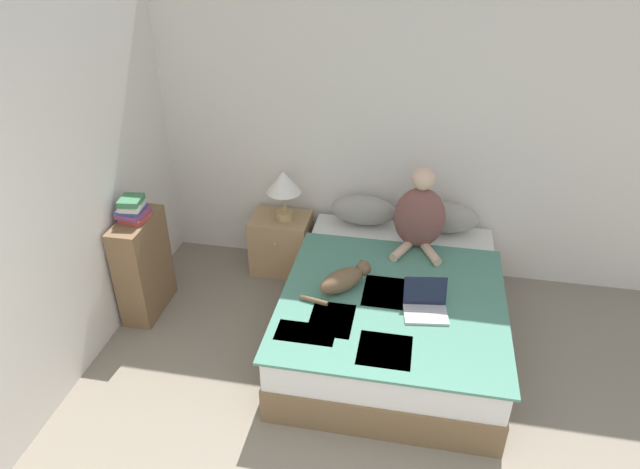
{
  "coord_description": "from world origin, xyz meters",
  "views": [
    {
      "loc": [
        0.12,
        -0.85,
        3.02
      ],
      "look_at": [
        -0.55,
        2.64,
        0.88
      ],
      "focal_mm": 32.0,
      "sensor_mm": 36.0,
      "label": 1
    }
  ],
  "objects_px": {
    "pillow_far": "(445,217)",
    "bed": "(392,312)",
    "bookshelf": "(143,266)",
    "book_stack_top": "(133,210)",
    "laptop_open": "(425,306)",
    "person_sitting": "(420,216)",
    "table_lamp": "(284,185)",
    "pillow_near": "(363,210)",
    "cat_tabby": "(344,279)",
    "nightstand": "(281,243)"
  },
  "relations": [
    {
      "from": "laptop_open",
      "to": "pillow_near",
      "type": "bearing_deg",
      "value": 108.96
    },
    {
      "from": "cat_tabby",
      "to": "table_lamp",
      "type": "relative_size",
      "value": 1.02
    },
    {
      "from": "nightstand",
      "to": "table_lamp",
      "type": "height_order",
      "value": "table_lamp"
    },
    {
      "from": "book_stack_top",
      "to": "bookshelf",
      "type": "bearing_deg",
      "value": -115.65
    },
    {
      "from": "bookshelf",
      "to": "pillow_near",
      "type": "bearing_deg",
      "value": 26.88
    },
    {
      "from": "laptop_open",
      "to": "table_lamp",
      "type": "xyz_separation_m",
      "value": [
        -1.26,
        1.07,
        0.29
      ]
    },
    {
      "from": "cat_tabby",
      "to": "laptop_open",
      "type": "distance_m",
      "value": 0.61
    },
    {
      "from": "person_sitting",
      "to": "nightstand",
      "type": "height_order",
      "value": "person_sitting"
    },
    {
      "from": "table_lamp",
      "to": "cat_tabby",
      "type": "bearing_deg",
      "value": -53.67
    },
    {
      "from": "nightstand",
      "to": "book_stack_top",
      "type": "bearing_deg",
      "value": -139.96
    },
    {
      "from": "laptop_open",
      "to": "person_sitting",
      "type": "bearing_deg",
      "value": 88.45
    },
    {
      "from": "pillow_near",
      "to": "cat_tabby",
      "type": "bearing_deg",
      "value": -90.71
    },
    {
      "from": "cat_tabby",
      "to": "laptop_open",
      "type": "height_order",
      "value": "laptop_open"
    },
    {
      "from": "cat_tabby",
      "to": "person_sitting",
      "type": "bearing_deg",
      "value": 7.01
    },
    {
      "from": "laptop_open",
      "to": "nightstand",
      "type": "xyz_separation_m",
      "value": [
        -1.31,
        1.08,
        -0.31
      ]
    },
    {
      "from": "pillow_far",
      "to": "bookshelf",
      "type": "xyz_separation_m",
      "value": [
        -2.37,
        -0.85,
        -0.23
      ]
    },
    {
      "from": "bed",
      "to": "table_lamp",
      "type": "bearing_deg",
      "value": 142.59
    },
    {
      "from": "pillow_near",
      "to": "nightstand",
      "type": "distance_m",
      "value": 0.83
    },
    {
      "from": "cat_tabby",
      "to": "bookshelf",
      "type": "height_order",
      "value": "bookshelf"
    },
    {
      "from": "laptop_open",
      "to": "table_lamp",
      "type": "bearing_deg",
      "value": 131.68
    },
    {
      "from": "bed",
      "to": "nightstand",
      "type": "relative_size",
      "value": 3.73
    },
    {
      "from": "book_stack_top",
      "to": "pillow_near",
      "type": "bearing_deg",
      "value": 26.84
    },
    {
      "from": "person_sitting",
      "to": "nightstand",
      "type": "xyz_separation_m",
      "value": [
        -1.21,
        0.24,
        -0.55
      ]
    },
    {
      "from": "laptop_open",
      "to": "bookshelf",
      "type": "relative_size",
      "value": 0.38
    },
    {
      "from": "bed",
      "to": "nightstand",
      "type": "distance_m",
      "value": 1.34
    },
    {
      "from": "cat_tabby",
      "to": "bookshelf",
      "type": "relative_size",
      "value": 0.55
    },
    {
      "from": "laptop_open",
      "to": "book_stack_top",
      "type": "bearing_deg",
      "value": 164.66
    },
    {
      "from": "bed",
      "to": "book_stack_top",
      "type": "relative_size",
      "value": 8.51
    },
    {
      "from": "person_sitting",
      "to": "bed",
      "type": "bearing_deg",
      "value": -103.42
    },
    {
      "from": "person_sitting",
      "to": "book_stack_top",
      "type": "distance_m",
      "value": 2.23
    },
    {
      "from": "laptop_open",
      "to": "bookshelf",
      "type": "bearing_deg",
      "value": 164.7
    },
    {
      "from": "nightstand",
      "to": "bookshelf",
      "type": "relative_size",
      "value": 0.63
    },
    {
      "from": "laptop_open",
      "to": "table_lamp",
      "type": "height_order",
      "value": "table_lamp"
    },
    {
      "from": "cat_tabby",
      "to": "nightstand",
      "type": "xyz_separation_m",
      "value": [
        -0.72,
        0.92,
        -0.34
      ]
    },
    {
      "from": "table_lamp",
      "to": "book_stack_top",
      "type": "height_order",
      "value": "book_stack_top"
    },
    {
      "from": "person_sitting",
      "to": "book_stack_top",
      "type": "bearing_deg",
      "value": -165.54
    },
    {
      "from": "nightstand",
      "to": "bed",
      "type": "bearing_deg",
      "value": -36.53
    },
    {
      "from": "pillow_far",
      "to": "cat_tabby",
      "type": "distance_m",
      "value": 1.21
    },
    {
      "from": "book_stack_top",
      "to": "pillow_far",
      "type": "bearing_deg",
      "value": 19.66
    },
    {
      "from": "bookshelf",
      "to": "book_stack_top",
      "type": "relative_size",
      "value": 3.64
    },
    {
      "from": "person_sitting",
      "to": "nightstand",
      "type": "relative_size",
      "value": 1.3
    },
    {
      "from": "bed",
      "to": "laptop_open",
      "type": "xyz_separation_m",
      "value": [
        0.23,
        -0.28,
        0.31
      ]
    },
    {
      "from": "nightstand",
      "to": "person_sitting",
      "type": "bearing_deg",
      "value": -10.99
    },
    {
      "from": "bed",
      "to": "pillow_far",
      "type": "relative_size",
      "value": 3.54
    },
    {
      "from": "book_stack_top",
      "to": "nightstand",
      "type": "bearing_deg",
      "value": 40.04
    },
    {
      "from": "pillow_far",
      "to": "bed",
      "type": "bearing_deg",
      "value": -112.22
    },
    {
      "from": "bed",
      "to": "pillow_near",
      "type": "bearing_deg",
      "value": 112.16
    },
    {
      "from": "bed",
      "to": "person_sitting",
      "type": "xyz_separation_m",
      "value": [
        0.13,
        0.56,
        0.55
      ]
    },
    {
      "from": "book_stack_top",
      "to": "person_sitting",
      "type": "bearing_deg",
      "value": 14.46
    },
    {
      "from": "pillow_far",
      "to": "book_stack_top",
      "type": "relative_size",
      "value": 2.4
    }
  ]
}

